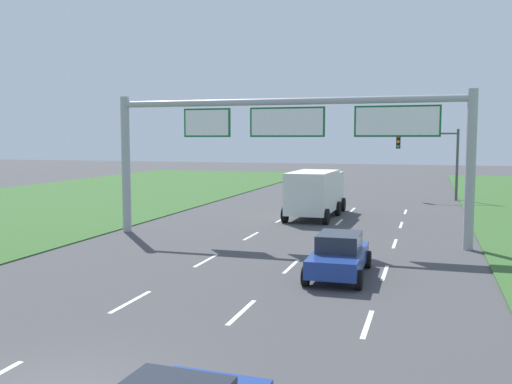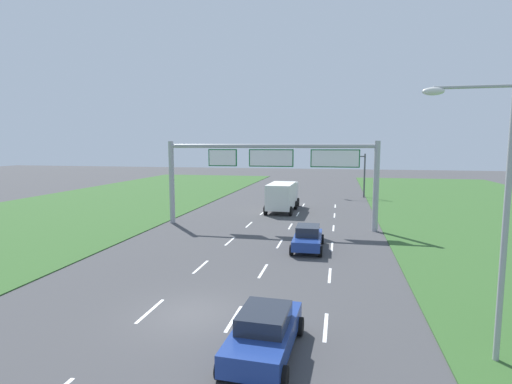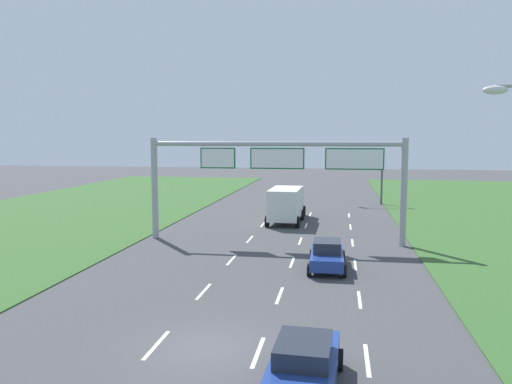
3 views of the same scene
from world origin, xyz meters
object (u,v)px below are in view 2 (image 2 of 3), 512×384
Objects in this scene: car_lead_silver at (308,238)px; box_truck at (283,195)px; car_near_red at (264,332)px; street_lamp at (493,199)px; traffic_light_mast at (349,167)px; sign_gantry at (273,166)px.

car_lead_silver is 15.35m from box_truck.
street_lamp reaches higher than car_near_red.
car_near_red is at bearing -94.80° from traffic_light_mast.
street_lamp is (9.77, -18.79, 0.11)m from sign_gantry.
sign_gantry is at bearing 116.82° from car_lead_silver.
street_lamp reaches higher than traffic_light_mast.
street_lamp is (6.38, -12.33, 4.32)m from car_lead_silver.
sign_gantry reaches higher than car_near_red.
car_near_red is at bearing -82.07° from box_truck.
car_lead_silver is 14.54m from street_lamp.
street_lamp is (6.70, 1.07, 4.31)m from car_near_red.
street_lamp is (10.09, -27.20, 3.48)m from box_truck.
box_truck is (-3.39, 28.28, 0.83)m from car_near_red.
traffic_light_mast reaches higher than car_lead_silver.
car_near_red is at bearing -170.90° from street_lamp.
car_lead_silver is at bearing -62.32° from sign_gantry.
traffic_light_mast is (3.10, 27.25, 3.10)m from car_lead_silver.
street_lamp reaches higher than car_lead_silver.
traffic_light_mast is at bearing 87.58° from car_near_red.
car_lead_silver is at bearing -96.49° from traffic_light_mast.
sign_gantry is 2.03× the size of street_lamp.
box_truck is 0.43× the size of sign_gantry.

